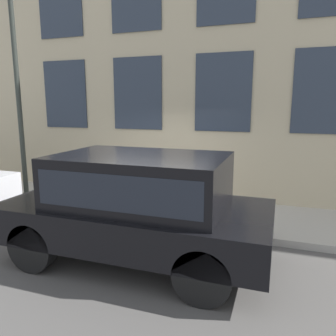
{
  "coord_description": "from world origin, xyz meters",
  "views": [
    {
      "loc": [
        -5.98,
        -2.57,
        2.55
      ],
      "look_at": [
        0.47,
        -0.33,
        1.24
      ],
      "focal_mm": 35.0,
      "sensor_mm": 36.0,
      "label": 1
    }
  ],
  "objects_px": {
    "person": "(184,186)",
    "street_lamp": "(16,70)",
    "parked_truck_black_near": "(138,200)",
    "fire_hydrant": "(152,199)"
  },
  "relations": [
    {
      "from": "fire_hydrant",
      "to": "person",
      "type": "relative_size",
      "value": 0.62
    },
    {
      "from": "fire_hydrant",
      "to": "person",
      "type": "bearing_deg",
      "value": -84.61
    },
    {
      "from": "fire_hydrant",
      "to": "parked_truck_black_near",
      "type": "relative_size",
      "value": 0.17
    },
    {
      "from": "person",
      "to": "parked_truck_black_near",
      "type": "distance_m",
      "value": 1.82
    },
    {
      "from": "fire_hydrant",
      "to": "parked_truck_black_near",
      "type": "xyz_separation_m",
      "value": [
        -1.73,
        -0.45,
        0.5
      ]
    },
    {
      "from": "fire_hydrant",
      "to": "person",
      "type": "distance_m",
      "value": 0.78
    },
    {
      "from": "street_lamp",
      "to": "parked_truck_black_near",
      "type": "bearing_deg",
      "value": -115.68
    },
    {
      "from": "person",
      "to": "street_lamp",
      "type": "relative_size",
      "value": 0.23
    },
    {
      "from": "fire_hydrant",
      "to": "parked_truck_black_near",
      "type": "distance_m",
      "value": 1.85
    },
    {
      "from": "fire_hydrant",
      "to": "parked_truck_black_near",
      "type": "height_order",
      "value": "parked_truck_black_near"
    }
  ]
}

